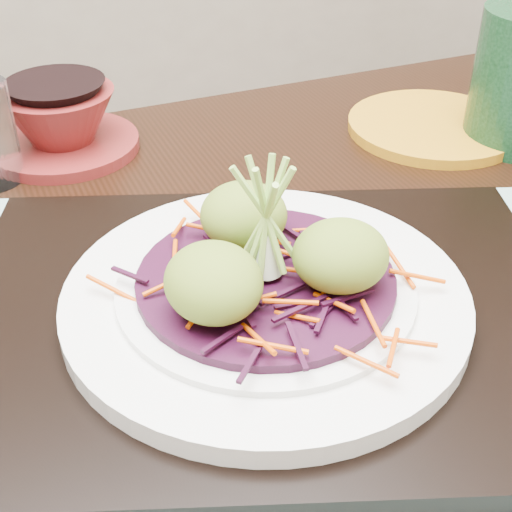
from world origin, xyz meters
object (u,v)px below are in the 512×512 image
object	(u,v)px
dining_table	(215,382)
yellow_plate	(433,126)
white_plate	(265,296)
terracotta_bowl_set	(61,124)
serving_tray	(265,317)

from	to	relation	value
dining_table	yellow_plate	distance (m)	0.40
white_plate	terracotta_bowl_set	size ratio (longest dim) A/B	1.64
dining_table	serving_tray	xyz separation A→B (m)	(0.03, -0.06, 0.11)
white_plate	yellow_plate	distance (m)	0.40
dining_table	serving_tray	distance (m)	0.12
white_plate	terracotta_bowl_set	xyz separation A→B (m)	(-0.10, 0.35, -0.00)
serving_tray	white_plate	xyz separation A→B (m)	(-0.00, -0.00, 0.02)
dining_table	terracotta_bowl_set	size ratio (longest dim) A/B	6.85
serving_tray	white_plate	world-z (taller)	white_plate
white_plate	serving_tray	bearing A→B (deg)	26.57
terracotta_bowl_set	yellow_plate	world-z (taller)	terracotta_bowl_set
yellow_plate	white_plate	bearing A→B (deg)	-138.71
yellow_plate	dining_table	bearing A→B (deg)	-147.42
yellow_plate	terracotta_bowl_set	bearing A→B (deg)	167.21
serving_tray	terracotta_bowl_set	size ratio (longest dim) A/B	2.53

